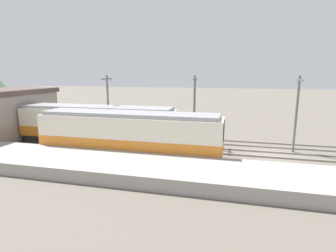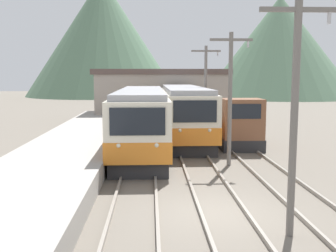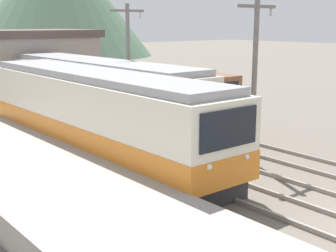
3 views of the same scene
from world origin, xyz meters
name	(u,v)px [view 2 (image 2 of 3)]	position (x,y,z in m)	size (l,w,h in m)	color
ground_plane	(216,213)	(0.00, 0.00, 0.00)	(200.00, 200.00, 0.00)	#665E54
platform_left	(16,202)	(-6.25, 0.00, 0.43)	(4.50, 54.00, 0.85)	gray
track_left	(134,212)	(-2.60, 0.00, 0.07)	(1.54, 60.00, 0.14)	gray
track_center	(222,210)	(0.20, 0.00, 0.07)	(1.54, 60.00, 0.14)	gray
track_right	(315,209)	(3.20, 0.00, 0.07)	(1.54, 60.00, 0.14)	gray
commuter_train_left	(142,121)	(-2.60, 11.04, 1.65)	(2.84, 14.66, 3.53)	#28282B
commuter_train_center	(183,114)	(0.20, 15.40, 1.66)	(2.84, 14.90, 3.55)	#28282B
shunting_locomotive	(235,126)	(3.20, 12.10, 1.21)	(2.40, 5.91, 3.00)	#28282B
catenary_mast_near	(295,108)	(1.71, -1.85, 3.48)	(2.00, 0.20, 6.33)	slate
catenary_mast_mid	(230,94)	(1.71, 6.55, 3.48)	(2.00, 0.20, 6.33)	slate
catenary_mast_far	(206,88)	(1.71, 14.96, 3.48)	(2.00, 0.20, 6.33)	slate
station_building	(161,95)	(-1.07, 26.00, 2.48)	(12.60, 6.30, 4.91)	gray
mountain_backdrop	(171,41)	(2.22, 71.53, 11.49)	(67.47, 39.70, 25.06)	#517056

